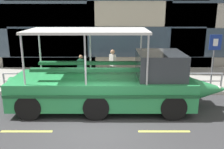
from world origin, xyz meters
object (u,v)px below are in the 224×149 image
pedestrian_near_bow (160,65)px  pedestrian_mid_left (113,62)px  pedestrian_mid_right (81,66)px  parking_sign (215,52)px  duck_tour_boat (115,84)px

pedestrian_near_bow → pedestrian_mid_left: pedestrian_mid_left is taller
pedestrian_mid_left → pedestrian_mid_right: bearing=-178.8°
pedestrian_near_bow → parking_sign: bearing=-22.0°
pedestrian_mid_left → parking_sign: bearing=-11.0°
pedestrian_mid_left → pedestrian_mid_right: (-1.72, -0.04, -0.17)m
pedestrian_near_bow → pedestrian_mid_right: (-4.31, -0.06, -0.03)m
duck_tour_boat → pedestrian_near_bow: (2.52, 3.33, 0.06)m
parking_sign → pedestrian_mid_left: size_ratio=1.51×
parking_sign → duck_tour_boat: 5.62m
duck_tour_boat → parking_sign: bearing=24.8°
duck_tour_boat → pedestrian_mid_left: size_ratio=5.16×
pedestrian_mid_left → pedestrian_mid_right: 1.73m
duck_tour_boat → pedestrian_mid_left: 3.32m
pedestrian_mid_right → duck_tour_boat: bearing=-61.3°
pedestrian_mid_right → pedestrian_near_bow: bearing=0.8°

